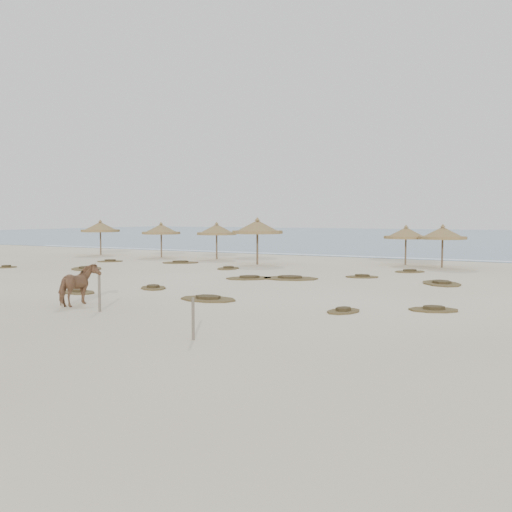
% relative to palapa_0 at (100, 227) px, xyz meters
% --- Properties ---
extents(ground, '(160.00, 160.00, 0.00)m').
position_rel_palapa_0_xyz_m(ground, '(19.02, -17.72, -2.26)').
color(ground, beige).
rests_on(ground, ground).
extents(ocean, '(200.00, 100.00, 0.01)m').
position_rel_palapa_0_xyz_m(ocean, '(19.02, 57.28, -2.25)').
color(ocean, '#2C5886').
rests_on(ocean, ground).
extents(foam_line, '(70.00, 0.60, 0.01)m').
position_rel_palapa_0_xyz_m(foam_line, '(19.02, 8.28, -2.25)').
color(foam_line, white).
rests_on(foam_line, ground).
extents(palapa_0, '(3.15, 3.15, 2.91)m').
position_rel_palapa_0_xyz_m(palapa_0, '(0.00, 0.00, 0.00)').
color(palapa_0, brown).
rests_on(palapa_0, ground).
extents(palapa_1, '(3.83, 3.83, 2.76)m').
position_rel_palapa_0_xyz_m(palapa_1, '(6.05, 0.25, -0.12)').
color(palapa_1, brown).
rests_on(palapa_1, ground).
extents(palapa_2, '(3.66, 3.66, 2.78)m').
position_rel_palapa_0_xyz_m(palapa_2, '(10.81, 0.72, -0.10)').
color(palapa_2, brown).
rests_on(palapa_2, ground).
extents(palapa_3, '(4.17, 4.17, 3.12)m').
position_rel_palapa_0_xyz_m(palapa_3, '(15.70, -1.98, 0.17)').
color(palapa_3, brown).
rests_on(palapa_3, ground).
extents(palapa_4, '(3.11, 3.11, 2.63)m').
position_rel_palapa_0_xyz_m(palapa_4, '(24.33, 2.42, -0.21)').
color(palapa_4, brown).
rests_on(palapa_4, ground).
extents(palapa_5, '(3.05, 3.05, 2.71)m').
position_rel_palapa_0_xyz_m(palapa_5, '(26.82, 1.45, -0.16)').
color(palapa_5, brown).
rests_on(palapa_5, ground).
extents(horse, '(1.08, 1.84, 1.46)m').
position_rel_palapa_0_xyz_m(horse, '(18.34, -20.14, -1.53)').
color(horse, brown).
rests_on(horse, ground).
extents(fence_post_near, '(0.10, 0.10, 1.21)m').
position_rel_palapa_0_xyz_m(fence_post_near, '(19.95, -20.81, -1.65)').
color(fence_post_near, '#64594B').
rests_on(fence_post_near, ground).
extents(fence_post_far, '(0.10, 0.10, 1.09)m').
position_rel_palapa_0_xyz_m(fence_post_far, '(25.18, -22.87, -1.71)').
color(fence_post_far, '#64594B').
rests_on(fence_post_far, ground).
extents(scrub_1, '(3.19, 3.17, 0.16)m').
position_rel_palapa_0_xyz_m(scrub_1, '(8.25, -9.77, -2.21)').
color(scrub_1, brown).
rests_on(scrub_1, ground).
extents(scrub_2, '(1.94, 1.94, 0.16)m').
position_rel_palapa_0_xyz_m(scrub_2, '(17.65, -15.14, -2.21)').
color(scrub_2, brown).
rests_on(scrub_2, ground).
extents(scrub_3, '(2.82, 2.74, 0.16)m').
position_rel_palapa_0_xyz_m(scrub_3, '(19.43, -9.70, -2.21)').
color(scrub_3, brown).
rests_on(scrub_3, ground).
extents(scrub_4, '(1.96, 1.64, 0.16)m').
position_rel_palapa_0_xyz_m(scrub_4, '(29.68, -15.27, -2.21)').
color(scrub_4, brown).
rests_on(scrub_4, ground).
extents(scrub_5, '(2.68, 3.03, 0.16)m').
position_rel_palapa_0_xyz_m(scrub_5, '(28.46, -7.40, -2.21)').
color(scrub_5, brown).
rests_on(scrub_5, ground).
extents(scrub_6, '(2.95, 2.74, 0.16)m').
position_rel_palapa_0_xyz_m(scrub_6, '(10.56, -3.46, -2.21)').
color(scrub_6, brown).
rests_on(scrub_6, ground).
extents(scrub_7, '(2.02, 1.71, 0.16)m').
position_rel_palapa_0_xyz_m(scrub_7, '(24.27, -6.34, -2.21)').
color(scrub_7, brown).
rests_on(scrub_7, ground).
extents(scrub_8, '(1.31, 1.56, 0.16)m').
position_rel_palapa_0_xyz_m(scrub_8, '(3.19, -11.46, -2.21)').
color(scrub_8, brown).
rests_on(scrub_8, ground).
extents(scrub_9, '(2.32, 1.51, 0.16)m').
position_rel_palapa_0_xyz_m(scrub_9, '(21.64, -16.83, -2.21)').
color(scrub_9, brown).
rests_on(scrub_9, ground).
extents(scrub_10, '(2.09, 2.06, 0.16)m').
position_rel_palapa_0_xyz_m(scrub_10, '(25.76, -2.34, -2.21)').
color(scrub_10, brown).
rests_on(scrub_10, ground).
extents(scrub_11, '(1.88, 1.43, 0.16)m').
position_rel_palapa_0_xyz_m(scrub_11, '(15.83, -17.75, -2.21)').
color(scrub_11, brown).
rests_on(scrub_11, ground).
extents(scrub_12, '(1.25, 1.57, 0.16)m').
position_rel_palapa_0_xyz_m(scrub_12, '(27.12, -17.01, -2.21)').
color(scrub_12, brown).
rests_on(scrub_12, ground).
extents(scrub_13, '(1.57, 2.09, 0.16)m').
position_rel_palapa_0_xyz_m(scrub_13, '(15.67, -5.59, -2.21)').
color(scrub_13, brown).
rests_on(scrub_13, ground).
extents(scrub_14, '(2.04, 2.09, 0.16)m').
position_rel_palapa_0_xyz_m(scrub_14, '(5.55, -4.87, -2.21)').
color(scrub_14, brown).
rests_on(scrub_14, ground).
extents(scrub_15, '(3.28, 2.64, 0.16)m').
position_rel_palapa_0_xyz_m(scrub_15, '(21.30, -8.78, -2.21)').
color(scrub_15, brown).
rests_on(scrub_15, ground).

